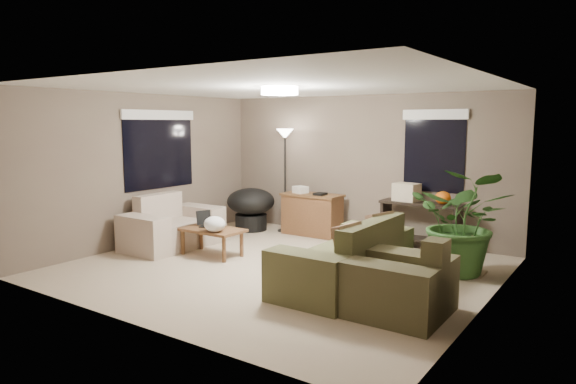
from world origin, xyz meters
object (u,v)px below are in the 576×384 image
Objects in this scene: houseplant at (464,234)px; console_table at (420,221)px; main_sofa at (348,262)px; floor_lamp at (285,146)px; loveseat at (172,229)px; armchair at (402,287)px; cat_scratching_post at (473,258)px; papasan_chair at (251,206)px; desk at (312,214)px; coffee_table at (212,232)px.

console_table is at bearing 131.83° from houseplant.
main_sofa is 2.38m from console_table.
main_sofa is at bearing -41.64° from floor_lamp.
console_table is (3.40, 2.21, 0.14)m from loveseat.
floor_lamp is at bearing -176.42° from console_table.
armchair is 2.00× the size of cat_scratching_post.
armchair is 4.60m from floor_lamp.
houseplant is at bearing -15.02° from floor_lamp.
main_sofa is 1.15× the size of floor_lamp.
papasan_chair is (-3.09, 1.95, 0.17)m from main_sofa.
armchair is 0.77× the size of console_table.
armchair is 3.06m from console_table.
houseplant reaches higher than armchair.
papasan_chair reaches higher than desk.
loveseat is 1.80m from papasan_chair.
coffee_table is at bearing -137.32° from console_table.
papasan_chair is 0.67× the size of houseplant.
loveseat is at bearing -165.97° from houseplant.
coffee_table is 2.00× the size of cat_scratching_post.
coffee_table is 0.77× the size of console_table.
papasan_chair reaches higher than coffee_table.
desk is 0.58× the size of floor_lamp.
armchair is 0.52× the size of floor_lamp.
cat_scratching_post is at bearing 14.98° from loveseat.
console_table is 3.18m from papasan_chair.
loveseat is at bearing -165.02° from cat_scratching_post.
floor_lamp is (0.60, 0.27, 1.13)m from papasan_chair.
floor_lamp reaches higher than main_sofa.
main_sofa is at bearing 149.21° from armchair.
loveseat is at bearing -112.36° from floor_lamp.
floor_lamp is (-0.10, 2.10, 1.24)m from coffee_table.
armchair is 0.70× the size of houseplant.
papasan_chair is at bearing 148.13° from armchair.
houseplant is (0.99, -1.11, 0.12)m from console_table.
main_sofa and armchair have the same top height.
coffee_table is (-3.33, 0.67, 0.06)m from armchair.
floor_lamp is 3.82m from houseplant.
armchair is at bearing -44.41° from desk.
floor_lamp is at bearing 67.64° from loveseat.
floor_lamp is at bearing 138.36° from main_sofa.
armchair reaches higher than cat_scratching_post.
console_table is 0.68× the size of floor_lamp.
desk is 2.20× the size of cat_scratching_post.
main_sofa is 1.67m from houseplant.
papasan_chair reaches higher than console_table.
papasan_chair is (-4.02, 2.50, 0.17)m from armchair.
houseplant is (3.55, -0.95, -1.04)m from floor_lamp.
console_table is 2.60× the size of cat_scratching_post.
console_table is at bearing 88.64° from main_sofa.
floor_lamp reaches higher than console_table.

